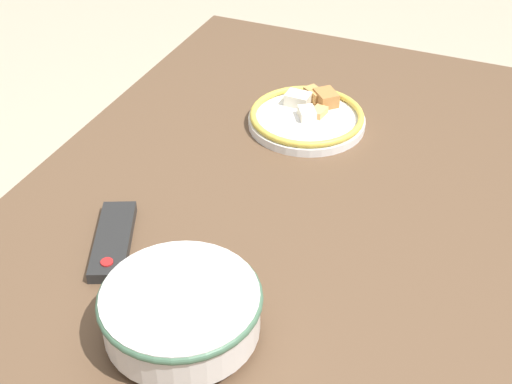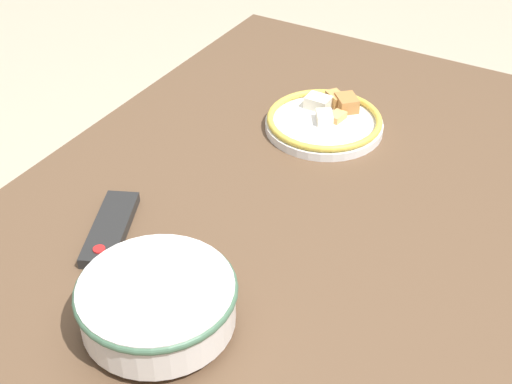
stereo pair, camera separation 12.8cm
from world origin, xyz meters
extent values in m
cube|color=brown|center=(0.00, 0.00, 0.68)|extent=(1.53, 1.10, 0.04)
cylinder|color=brown|center=(0.69, 0.48, 0.33)|extent=(0.06, 0.06, 0.66)
cylinder|color=silver|center=(-0.32, 0.08, 0.71)|extent=(0.10, 0.10, 0.02)
cylinder|color=silver|center=(-0.32, 0.08, 0.75)|extent=(0.23, 0.23, 0.07)
cylinder|color=#9E4C1E|center=(-0.32, 0.08, 0.75)|extent=(0.21, 0.21, 0.06)
torus|color=#42664C|center=(-0.32, 0.08, 0.78)|extent=(0.24, 0.24, 0.01)
cylinder|color=white|center=(0.31, 0.11, 0.71)|extent=(0.25, 0.25, 0.02)
torus|color=gold|center=(0.31, 0.11, 0.73)|extent=(0.25, 0.25, 0.01)
cube|color=silver|center=(0.31, 0.11, 0.73)|extent=(0.06, 0.05, 0.02)
cube|color=silver|center=(0.36, 0.15, 0.73)|extent=(0.04, 0.05, 0.03)
cube|color=#B2753D|center=(0.38, 0.09, 0.74)|extent=(0.07, 0.07, 0.03)
cube|color=tan|center=(0.33, 0.09, 0.73)|extent=(0.04, 0.03, 0.02)
cube|color=tan|center=(0.39, 0.12, 0.73)|extent=(0.05, 0.06, 0.03)
cube|color=black|center=(-0.19, 0.28, 0.71)|extent=(0.20, 0.13, 0.02)
cylinder|color=red|center=(-0.25, 0.26, 0.72)|extent=(0.02, 0.02, 0.00)
camera|label=1|loc=(-0.95, -0.30, 1.51)|focal=50.00mm
camera|label=2|loc=(-0.89, -0.42, 1.51)|focal=50.00mm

